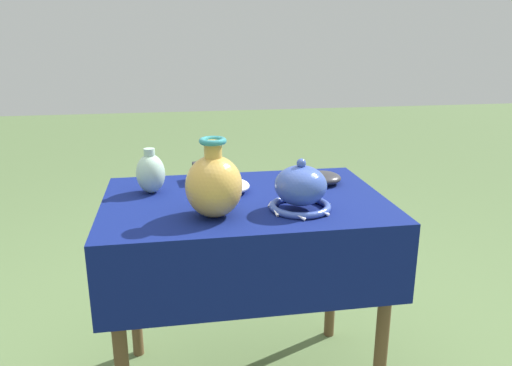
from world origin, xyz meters
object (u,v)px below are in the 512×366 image
(vase_tall_bulbous, at_px, (214,185))
(bowl_shallow_porcelain, at_px, (227,186))
(mosaic_tile_box, at_px, (209,172))
(vase_dome_bell, at_px, (301,190))
(jar_round_celadon, at_px, (151,173))
(bowl_shallow_charcoal, at_px, (323,178))

(vase_tall_bulbous, height_order, bowl_shallow_porcelain, vase_tall_bulbous)
(vase_tall_bulbous, relative_size, mosaic_tile_box, 2.01)
(mosaic_tile_box, bearing_deg, bowl_shallow_porcelain, -78.60)
(vase_dome_bell, bearing_deg, vase_tall_bulbous, -177.59)
(mosaic_tile_box, relative_size, jar_round_celadon, 0.77)
(vase_tall_bulbous, relative_size, bowl_shallow_charcoal, 1.82)
(vase_tall_bulbous, bearing_deg, jar_round_celadon, 125.97)
(jar_round_celadon, bearing_deg, mosaic_tile_box, 28.73)
(jar_round_celadon, bearing_deg, bowl_shallow_charcoal, 0.25)
(vase_tall_bulbous, height_order, vase_dome_bell, vase_tall_bulbous)
(jar_round_celadon, height_order, bowl_shallow_porcelain, jar_round_celadon)
(bowl_shallow_charcoal, bearing_deg, mosaic_tile_box, 164.75)
(bowl_shallow_charcoal, bearing_deg, vase_dome_bell, -120.48)
(vase_tall_bulbous, height_order, bowl_shallow_charcoal, vase_tall_bulbous)
(vase_tall_bulbous, relative_size, jar_round_celadon, 1.54)
(mosaic_tile_box, bearing_deg, jar_round_celadon, -157.60)
(vase_tall_bulbous, distance_m, vase_dome_bell, 0.28)
(vase_tall_bulbous, xyz_separation_m, vase_dome_bell, (0.27, 0.01, -0.03))
(mosaic_tile_box, bearing_deg, vase_dome_bell, -61.72)
(vase_dome_bell, height_order, bowl_shallow_charcoal, vase_dome_bell)
(mosaic_tile_box, relative_size, bowl_shallow_porcelain, 0.75)
(jar_round_celadon, xyz_separation_m, bowl_shallow_porcelain, (0.26, -0.04, -0.05))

